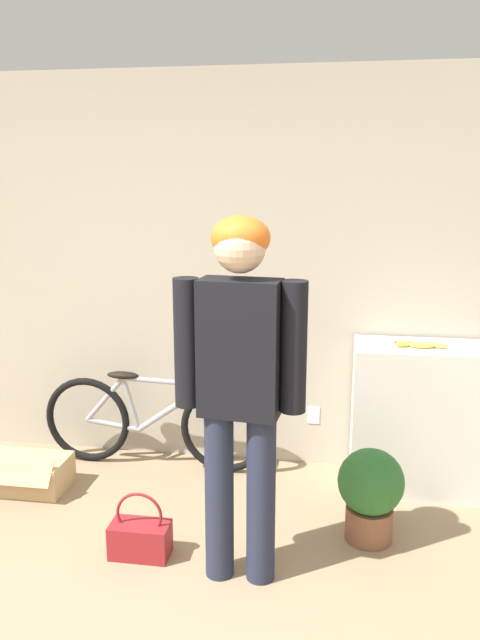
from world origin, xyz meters
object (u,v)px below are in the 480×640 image
bicycle (155,421)px  handbag (140,537)px  person (240,371)px  banana (420,345)px  cardboard_box (25,473)px  potted_plant (370,490)px

bicycle → handbag: bicycle is taller
person → handbag: bearing=177.3°
banana → cardboard_box: bearing=-171.5°
person → banana: size_ratio=5.45×
bicycle → handbag: 1.06m
person → bicycle: (-0.76, 1.10, -0.74)m
handbag → banana: bearing=32.6°
banana → potted_plant: bearing=-115.8°
cardboard_box → banana: bearing=8.5°
banana → handbag: (-1.47, -0.94, -0.85)m
handbag → potted_plant: bearing=16.1°
bicycle → cardboard_box: bicycle is taller
cardboard_box → potted_plant: bearing=-6.5°
banana → potted_plant: (-0.29, -0.60, -0.66)m
handbag → person: bearing=-8.6°
person → potted_plant: 1.09m
handbag → cardboard_box: size_ratio=0.66×
bicycle → person: bearing=-54.4°
potted_plant → person: bearing=-146.7°
bicycle → banana: size_ratio=4.83×
handbag → bicycle: bearing=102.0°
banana → handbag: bearing=-147.4°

